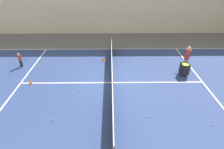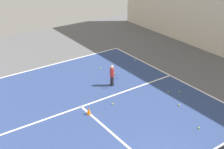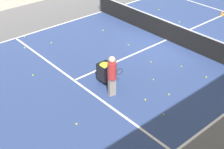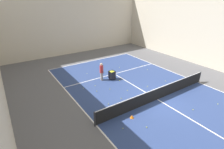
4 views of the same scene
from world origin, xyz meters
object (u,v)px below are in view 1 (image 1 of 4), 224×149
object	(u,v)px
player_near_baseline	(20,59)
training_cone_0	(31,81)
ball_cart	(185,67)
training_cone_1	(103,59)
tennis_net	(112,76)
coach_at_net	(187,56)

from	to	relation	value
player_near_baseline	training_cone_0	xyz separation A→B (m)	(2.30, 1.55, -0.46)
ball_cart	training_cone_1	world-z (taller)	ball_cart
training_cone_0	training_cone_1	bearing A→B (deg)	124.34
ball_cart	tennis_net	bearing A→B (deg)	-79.48
tennis_net	player_near_baseline	distance (m)	7.18
training_cone_0	training_cone_1	distance (m)	5.59
player_near_baseline	coach_at_net	bearing A→B (deg)	3.83
ball_cart	training_cone_1	size ratio (longest dim) A/B	3.26
tennis_net	training_cone_1	size ratio (longest dim) A/B	41.56
tennis_net	ball_cart	size ratio (longest dim) A/B	12.76
coach_at_net	ball_cart	bearing A→B (deg)	77.30
tennis_net	training_cone_1	xyz separation A→B (m)	(-3.12, -0.65, -0.43)
player_near_baseline	training_cone_1	size ratio (longest dim) A/B	4.07
tennis_net	player_near_baseline	xyz separation A→B (m)	(-2.27, -6.82, 0.08)
training_cone_0	training_cone_1	size ratio (longest dim) A/B	1.21
player_near_baseline	tennis_net	bearing A→B (deg)	-12.56
tennis_net	training_cone_0	size ratio (longest dim) A/B	34.41
player_near_baseline	training_cone_1	bearing A→B (deg)	13.71
ball_cart	coach_at_net	bearing A→B (deg)	155.59
training_cone_1	coach_at_net	bearing A→B (deg)	78.08
ball_cart	training_cone_0	world-z (taller)	ball_cart
player_near_baseline	ball_cart	bearing A→B (deg)	-0.62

